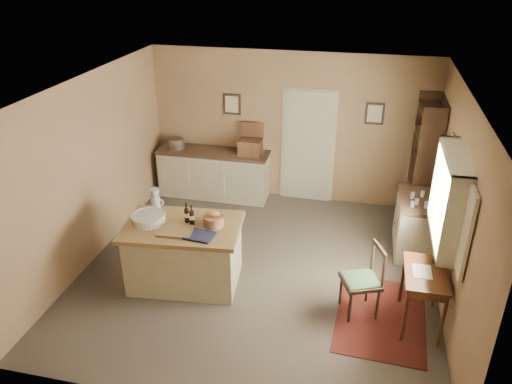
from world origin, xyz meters
TOP-DOWN VIEW (x-y plane):
  - ground at (0.00, 0.00)m, footprint 5.00×5.00m
  - wall_back at (0.00, 2.50)m, footprint 5.00×0.10m
  - wall_front at (0.00, -2.50)m, footprint 5.00×0.10m
  - wall_left at (-2.50, 0.00)m, footprint 0.10×5.00m
  - wall_right at (2.50, 0.00)m, footprint 0.10×5.00m
  - ceiling at (0.00, 0.00)m, footprint 5.00×5.00m
  - door at (0.35, 2.47)m, footprint 0.97×0.06m
  - framed_prints at (0.20, 2.48)m, footprint 2.82×0.02m
  - window at (2.42, -0.20)m, footprint 0.25×1.99m
  - work_island at (-0.95, -0.48)m, footprint 1.66×1.17m
  - sideboard at (-1.34, 2.20)m, footprint 2.05×0.58m
  - rug at (1.75, -0.65)m, footprint 1.17×1.65m
  - writing_desk at (2.20, -0.65)m, footprint 0.50×0.82m
  - desk_chair at (1.45, -0.61)m, footprint 0.58×0.58m
  - right_cabinet at (2.20, 1.05)m, footprint 0.57×1.02m
  - shelving_unit at (2.36, 2.00)m, footprint 0.37×0.97m

SIDE VIEW (x-z plane):
  - ground at x=0.00m, z-range 0.00..0.00m
  - rug at x=1.75m, z-range 0.00..0.01m
  - right_cabinet at x=2.20m, z-range -0.04..0.95m
  - desk_chair at x=1.45m, z-range 0.00..0.96m
  - sideboard at x=-1.34m, z-range -0.11..1.07m
  - work_island at x=-0.95m, z-range -0.12..1.08m
  - writing_desk at x=2.20m, z-range 0.26..1.07m
  - door at x=0.35m, z-range 0.00..2.11m
  - shelving_unit at x=2.36m, z-range 0.00..2.16m
  - wall_back at x=0.00m, z-range 0.00..2.70m
  - wall_front at x=0.00m, z-range 0.00..2.70m
  - wall_left at x=-2.50m, z-range 0.00..2.70m
  - wall_right at x=2.50m, z-range 0.00..2.70m
  - window at x=2.42m, z-range 0.99..2.11m
  - framed_prints at x=0.20m, z-range 1.53..1.91m
  - ceiling at x=0.00m, z-range 2.70..2.70m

